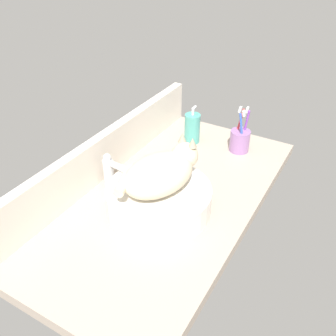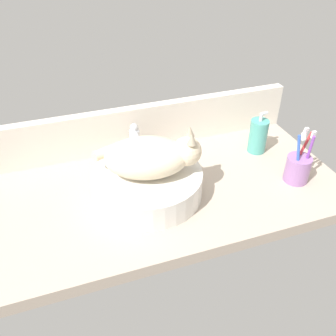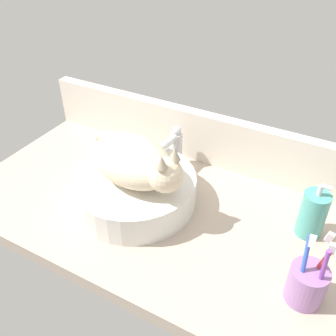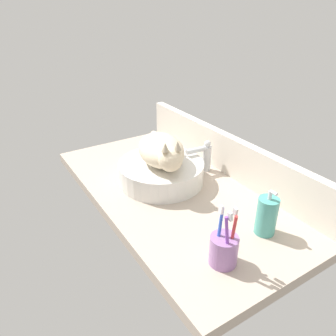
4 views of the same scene
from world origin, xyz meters
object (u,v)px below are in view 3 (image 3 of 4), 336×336
soap_dispenser (313,214)px  sink_basin (134,189)px  faucet (175,146)px  toothbrush_cup (307,283)px  cat (136,161)px

soap_dispenser → sink_basin: bearing=-166.3°
sink_basin → faucet: size_ratio=2.48×
sink_basin → toothbrush_cup: size_ratio=1.80×
cat → soap_dispenser: size_ratio=1.97×
faucet → cat: bearing=-91.1°
faucet → soap_dispenser: bearing=-12.2°
sink_basin → soap_dispenser: bearing=13.7°
toothbrush_cup → soap_dispenser: bearing=99.3°
cat → faucet: 21.66cm
cat → soap_dispenser: (43.50, 11.19, -7.88)cm
faucet → soap_dispenser: (43.11, -9.34, -1.00)cm
faucet → soap_dispenser: soap_dispenser is taller
toothbrush_cup → cat: bearing=169.5°
cat → sink_basin: bearing=168.5°
soap_dispenser → toothbrush_cup: 20.22cm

